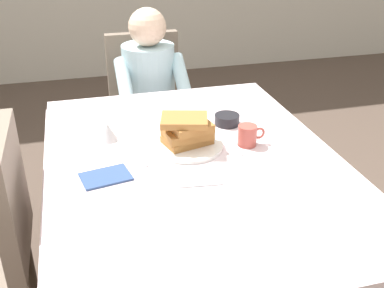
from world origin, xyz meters
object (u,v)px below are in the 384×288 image
Objects in this scene: breakfast_stack at (187,130)px; syrup_pitcher at (108,132)px; spoon_near_edge at (201,185)px; dining_table_main at (194,179)px; chair_diner at (147,101)px; knife_right_of_plate at (234,144)px; cup_coffee at (248,135)px; bowl_butter at (227,120)px; plate_breakfast at (187,146)px; diner_person at (150,88)px; fork_left_of_plate at (141,155)px.

breakfast_stack reaches higher than syrup_pitcher.
spoon_near_edge is at bearing -57.95° from syrup_pitcher.
dining_table_main is 10.16× the size of spoon_near_edge.
chair_diner is 4.65× the size of knife_right_of_plate.
cup_coffee is 0.21m from bowl_butter.
chair_diner is 0.95m from bowl_butter.
knife_right_of_plate is (0.19, -0.02, -0.01)m from plate_breakfast.
knife_right_of_plate is at bearing -6.01° from plate_breakfast.
dining_table_main is 0.41m from syrup_pitcher.
diner_person is 0.96m from fork_left_of_plate.
syrup_pitcher is (-0.31, -0.92, 0.25)m from chair_diner.
plate_breakfast is at bearing -142.32° from bowl_butter.
plate_breakfast is at bearing 91.63° from spoon_near_edge.
fork_left_of_plate is 1.20× the size of spoon_near_edge.
diner_person is at bearing 103.36° from cup_coffee.
fork_left_of_plate is 0.38m from knife_right_of_plate.
spoon_near_edge is (-0.03, -0.19, 0.09)m from dining_table_main.
bowl_butter is at bearing 68.13° from spoon_near_edge.
dining_table_main is at bearing -39.44° from syrup_pitcher.
diner_person is 0.92m from plate_breakfast.
chair_diner is 1.10m from breakfast_stack.
diner_person is 0.78m from bowl_butter.
cup_coffee is 0.57m from syrup_pitcher.
breakfast_stack is at bearing 169.81° from cup_coffee.
spoon_near_edge is (-0.02, -0.29, -0.07)m from breakfast_stack.
syrup_pitcher is 0.53× the size of spoon_near_edge.
plate_breakfast is at bearing -89.91° from fork_left_of_plate.
knife_right_of_plate reaches higher than dining_table_main.
breakfast_stack is 0.30m from spoon_near_edge.
syrup_pitcher reaches higher than dining_table_main.
knife_right_of_plate is at bearing 159.98° from cup_coffee.
breakfast_stack is at bearing 81.43° from knife_right_of_plate.
dining_table_main is 13.85× the size of bowl_butter.
chair_diner reaches higher than bowl_butter.
diner_person reaches higher than chair_diner.
cup_coffee reaches higher than spoon_near_edge.
syrup_pitcher is (-0.52, -0.02, 0.02)m from bowl_butter.
dining_table_main is 13.49× the size of cup_coffee.
plate_breakfast is at bearing -26.57° from syrup_pitcher.
spoon_near_edge is (-0.03, -0.29, -0.01)m from plate_breakfast.
bowl_butter reaches higher than knife_right_of_plate.
cup_coffee reaches higher than fork_left_of_plate.
chair_diner is at bearing 94.99° from spoon_near_edge.
chair_diner is at bearing 101.54° from cup_coffee.
chair_diner reaches higher than knife_right_of_plate.
syrup_pitcher is at bearing 128.66° from spoon_near_edge.
knife_right_of_plate is (0.18, -0.94, 0.07)m from diner_person.
bowl_butter is at bearing 50.57° from dining_table_main.
cup_coffee is 0.57× the size of knife_right_of_plate.
diner_person is 14.00× the size of syrup_pitcher.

